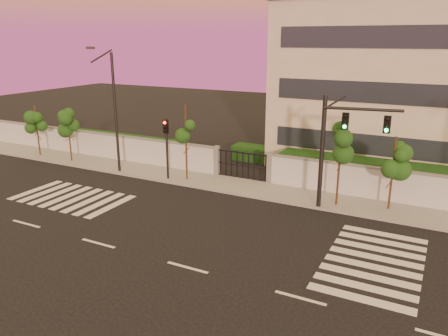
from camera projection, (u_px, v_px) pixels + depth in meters
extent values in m
plane|color=black|center=(187.00, 268.00, 18.64)|extent=(120.00, 120.00, 0.00)
cube|color=gray|center=(275.00, 192.00, 27.56)|extent=(60.00, 3.00, 0.15)
cube|color=silver|center=(85.00, 144.00, 36.27)|extent=(25.00, 0.30, 2.00)
cube|color=slate|center=(83.00, 131.00, 35.97)|extent=(25.00, 0.36, 0.12)
cube|color=slate|center=(217.00, 161.00, 30.75)|extent=(0.35, 0.35, 2.20)
cube|color=slate|center=(270.00, 169.00, 28.99)|extent=(0.35, 0.35, 2.20)
cube|color=#143510|center=(437.00, 183.00, 26.78)|extent=(20.00, 2.00, 1.80)
cube|color=#143510|center=(119.00, 143.00, 37.82)|extent=(12.00, 1.80, 1.40)
cube|color=#143510|center=(269.00, 155.00, 34.27)|extent=(6.00, 1.50, 1.20)
cube|color=#262D38|center=(441.00, 152.00, 27.59)|extent=(22.00, 0.08, 1.40)
cube|color=silver|center=(36.00, 190.00, 28.20)|extent=(0.50, 4.00, 0.02)
cube|color=silver|center=(46.00, 192.00, 27.80)|extent=(0.50, 4.00, 0.02)
cube|color=silver|center=(56.00, 194.00, 27.41)|extent=(0.50, 4.00, 0.02)
cube|color=silver|center=(66.00, 196.00, 27.01)|extent=(0.50, 4.00, 0.02)
cube|color=silver|center=(77.00, 199.00, 26.61)|extent=(0.50, 4.00, 0.02)
cube|color=silver|center=(88.00, 201.00, 26.22)|extent=(0.50, 4.00, 0.02)
cube|color=silver|center=(100.00, 204.00, 25.82)|extent=(0.50, 4.00, 0.02)
cube|color=silver|center=(111.00, 206.00, 25.43)|extent=(0.50, 4.00, 0.02)
cube|color=silver|center=(360.00, 298.00, 16.41)|extent=(4.00, 0.50, 0.02)
cube|color=silver|center=(364.00, 287.00, 17.18)|extent=(4.00, 0.50, 0.02)
cube|color=silver|center=(368.00, 276.00, 17.95)|extent=(4.00, 0.50, 0.02)
cube|color=silver|center=(372.00, 266.00, 18.71)|extent=(4.00, 0.50, 0.02)
cube|color=silver|center=(375.00, 257.00, 19.48)|extent=(4.00, 0.50, 0.02)
cube|color=silver|center=(378.00, 249.00, 20.25)|extent=(4.00, 0.50, 0.02)
cube|color=silver|center=(381.00, 242.00, 21.01)|extent=(4.00, 0.50, 0.02)
cube|color=silver|center=(384.00, 234.00, 21.78)|extent=(4.00, 0.50, 0.02)
cube|color=silver|center=(26.00, 224.00, 23.03)|extent=(2.00, 0.15, 0.01)
cube|color=silver|center=(98.00, 243.00, 20.83)|extent=(2.00, 0.15, 0.01)
cube|color=silver|center=(187.00, 267.00, 18.64)|extent=(2.00, 0.15, 0.01)
cube|color=silver|center=(300.00, 298.00, 16.44)|extent=(2.00, 0.15, 0.01)
cylinder|color=#382314|center=(37.00, 131.00, 35.55)|extent=(0.13, 0.13, 4.29)
sphere|color=#1C3F12|center=(35.00, 116.00, 35.18)|extent=(1.18, 1.18, 1.18)
sphere|color=#1C3F12|center=(42.00, 123.00, 35.38)|extent=(0.90, 0.90, 0.90)
sphere|color=#1C3F12|center=(32.00, 121.00, 35.31)|extent=(0.86, 0.86, 0.86)
cylinder|color=#382314|center=(69.00, 136.00, 33.93)|extent=(0.12, 0.12, 4.25)
sphere|color=#1C3F12|center=(68.00, 120.00, 33.56)|extent=(1.10, 1.10, 1.10)
sphere|color=#1C3F12|center=(74.00, 128.00, 33.76)|extent=(0.84, 0.84, 0.84)
sphere|color=#1C3F12|center=(64.00, 125.00, 33.69)|extent=(0.80, 0.80, 0.80)
cylinder|color=#382314|center=(186.00, 144.00, 29.24)|extent=(0.12, 0.12, 5.26)
sphere|color=#1C3F12|center=(186.00, 121.00, 28.80)|extent=(1.06, 1.06, 1.06)
sphere|color=#1C3F12|center=(192.00, 132.00, 29.04)|extent=(0.81, 0.81, 0.81)
sphere|color=#1C3F12|center=(181.00, 128.00, 28.95)|extent=(0.77, 0.77, 0.77)
cylinder|color=#382314|center=(339.00, 163.00, 24.65)|extent=(0.12, 0.12, 5.25)
sphere|color=#1C3F12|center=(341.00, 136.00, 24.20)|extent=(1.14, 1.14, 1.14)
sphere|color=#1C3F12|center=(348.00, 150.00, 24.44)|extent=(0.87, 0.87, 0.87)
sphere|color=#1C3F12|center=(334.00, 145.00, 24.36)|extent=(0.83, 0.83, 0.83)
cylinder|color=#382314|center=(392.00, 175.00, 24.14)|extent=(0.12, 0.12, 4.32)
sphere|color=#1C3F12|center=(395.00, 152.00, 23.77)|extent=(1.13, 1.13, 1.13)
sphere|color=#1C3F12|center=(401.00, 163.00, 23.97)|extent=(0.86, 0.86, 0.86)
sphere|color=#1C3F12|center=(388.00, 160.00, 23.90)|extent=(0.82, 0.82, 0.82)
cylinder|color=black|center=(322.00, 154.00, 24.21)|extent=(0.25, 0.25, 6.52)
cylinder|color=black|center=(363.00, 109.00, 22.59)|extent=(3.97, 0.82, 0.17)
cube|color=black|center=(345.00, 121.00, 23.11)|extent=(0.37, 0.19, 0.95)
sphere|color=#0CF259|center=(344.00, 127.00, 23.10)|extent=(0.21, 0.21, 0.21)
cube|color=black|center=(387.00, 124.00, 22.18)|extent=(0.37, 0.19, 0.95)
sphere|color=#0CF259|center=(386.00, 131.00, 22.17)|extent=(0.21, 0.21, 0.21)
cylinder|color=black|center=(167.00, 150.00, 29.51)|extent=(0.16, 0.16, 4.36)
cube|color=black|center=(166.00, 127.00, 29.01)|extent=(0.34, 0.17, 0.87)
sphere|color=red|center=(165.00, 123.00, 28.84)|extent=(0.19, 0.19, 0.19)
cylinder|color=black|center=(116.00, 115.00, 30.64)|extent=(0.19, 0.19, 8.51)
cylinder|color=black|center=(102.00, 56.00, 28.67)|extent=(0.11, 2.04, 0.83)
cube|color=#3F3F44|center=(90.00, 48.00, 27.71)|extent=(0.53, 0.27, 0.16)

